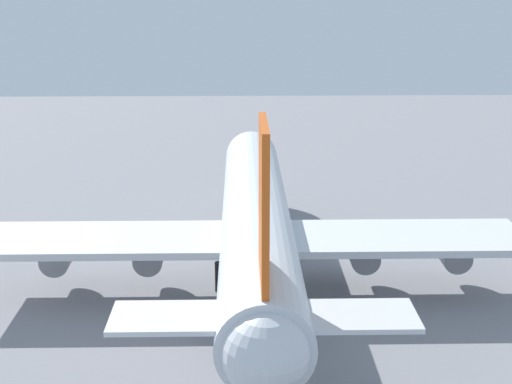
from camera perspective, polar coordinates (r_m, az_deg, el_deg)
The scene contains 3 objects.
ground_plane at distance 79.28m, azimuth -0.00°, elevation -6.48°, with size 252.04×252.04×0.00m, color gray.
cargo_airplane at distance 77.06m, azimuth 0.00°, elevation -2.16°, with size 63.01×51.90×20.65m.
safety_cone_nose at distance 106.01m, azimuth 0.22°, elevation -0.54°, with size 0.50×0.50×0.71m, color orange.
Camera 1 is at (-73.46, 1.60, 29.77)m, focal length 54.38 mm.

